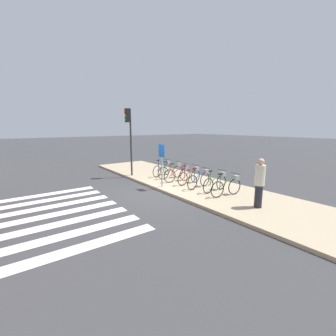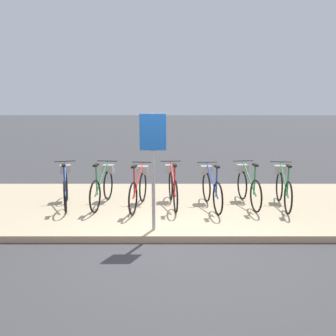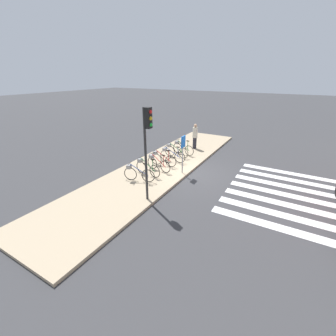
# 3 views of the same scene
# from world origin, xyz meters

# --- Properties ---
(ground_plane) EXTENTS (120.00, 120.00, 0.00)m
(ground_plane) POSITION_xyz_m (0.00, 0.00, 0.00)
(ground_plane) COLOR #38383A
(sidewalk) EXTENTS (16.33, 3.62, 0.12)m
(sidewalk) POSITION_xyz_m (0.00, 1.81, 0.06)
(sidewalk) COLOR tan
(sidewalk) RESTS_ON ground_plane
(parked_bicycle_0) EXTENTS (0.58, 1.53, 0.97)m
(parked_bicycle_0) POSITION_xyz_m (-2.37, 1.75, 0.55)
(parked_bicycle_0) COLOR black
(parked_bicycle_0) RESTS_ON sidewalk
(parked_bicycle_1) EXTENTS (0.46, 1.57, 0.97)m
(parked_bicycle_1) POSITION_xyz_m (-1.56, 1.78, 0.55)
(parked_bicycle_1) COLOR black
(parked_bicycle_1) RESTS_ON sidewalk
(parked_bicycle_2) EXTENTS (0.46, 1.57, 0.97)m
(parked_bicycle_2) POSITION_xyz_m (-0.77, 1.63, 0.55)
(parked_bicycle_2) COLOR black
(parked_bicycle_2) RESTS_ON sidewalk
(parked_bicycle_3) EXTENTS (0.46, 1.58, 0.97)m
(parked_bicycle_3) POSITION_xyz_m (-0.06, 1.77, 0.55)
(parked_bicycle_3) COLOR black
(parked_bicycle_3) RESTS_ON sidewalk
(parked_bicycle_4) EXTENTS (0.46, 1.57, 0.97)m
(parked_bicycle_4) POSITION_xyz_m (0.76, 1.63, 0.55)
(parked_bicycle_4) COLOR black
(parked_bicycle_4) RESTS_ON sidewalk
(parked_bicycle_5) EXTENTS (0.46, 1.58, 0.97)m
(parked_bicycle_5) POSITION_xyz_m (1.58, 1.80, 0.55)
(parked_bicycle_5) COLOR black
(parked_bicycle_5) RESTS_ON sidewalk
(parked_bicycle_6) EXTENTS (0.46, 1.57, 0.97)m
(parked_bicycle_6) POSITION_xyz_m (2.31, 1.68, 0.55)
(parked_bicycle_6) COLOR black
(parked_bicycle_6) RESTS_ON sidewalk
(pedestrian) EXTENTS (0.34, 0.34, 1.73)m
(pedestrian) POSITION_xyz_m (3.82, 1.46, 1.03)
(pedestrian) COLOR #23232D
(pedestrian) RESTS_ON sidewalk
(traffic_light) EXTENTS (0.24, 0.40, 3.77)m
(traffic_light) POSITION_xyz_m (-3.55, 0.24, 2.82)
(traffic_light) COLOR #2D2D2D
(traffic_light) RESTS_ON sidewalk
(sign_post) EXTENTS (0.44, 0.07, 2.01)m
(sign_post) POSITION_xyz_m (-0.40, 0.29, 1.49)
(sign_post) COLOR #99999E
(sign_post) RESTS_ON sidewalk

